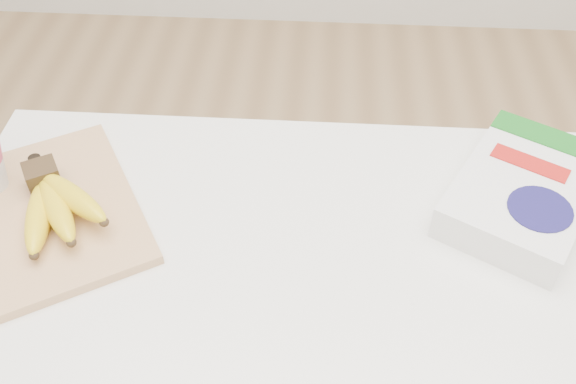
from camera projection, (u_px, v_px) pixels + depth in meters
The scene contains 3 objects.
cutting_board at pixel (52, 212), 0.96m from camera, with size 0.24×0.32×0.02m, color tan.
bananas at pixel (54, 204), 0.93m from camera, with size 0.17×0.19×0.06m.
cereal_box at pixel (524, 192), 0.96m from camera, with size 0.29×0.32×0.06m.
Camera 1 is at (0.03, -0.54, 1.47)m, focal length 40.00 mm.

